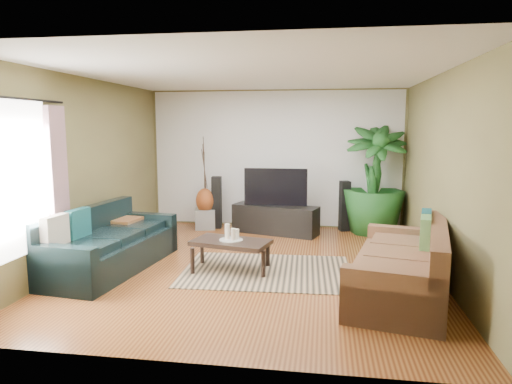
% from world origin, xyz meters
% --- Properties ---
extents(floor, '(5.50, 5.50, 0.00)m').
position_xyz_m(floor, '(0.00, 0.00, 0.00)').
color(floor, brown).
rests_on(floor, ground).
extents(ceiling, '(5.50, 5.50, 0.00)m').
position_xyz_m(ceiling, '(0.00, 0.00, 2.70)').
color(ceiling, white).
rests_on(ceiling, ground).
extents(wall_back, '(5.00, 0.00, 5.00)m').
position_xyz_m(wall_back, '(0.00, 2.75, 1.35)').
color(wall_back, brown).
rests_on(wall_back, ground).
extents(wall_front, '(5.00, 0.00, 5.00)m').
position_xyz_m(wall_front, '(0.00, -2.75, 1.35)').
color(wall_front, brown).
rests_on(wall_front, ground).
extents(wall_left, '(0.00, 5.50, 5.50)m').
position_xyz_m(wall_left, '(-2.50, 0.00, 1.35)').
color(wall_left, brown).
rests_on(wall_left, ground).
extents(wall_right, '(0.00, 5.50, 5.50)m').
position_xyz_m(wall_right, '(2.50, 0.00, 1.35)').
color(wall_right, brown).
rests_on(wall_right, ground).
extents(backwall_panel, '(4.90, 0.00, 4.90)m').
position_xyz_m(backwall_panel, '(0.00, 2.74, 1.35)').
color(backwall_panel, white).
rests_on(backwall_panel, ground).
extents(window_pane, '(0.00, 1.80, 1.80)m').
position_xyz_m(window_pane, '(-2.48, -1.60, 1.40)').
color(window_pane, white).
rests_on(window_pane, ground).
extents(curtain_far, '(0.08, 0.35, 2.20)m').
position_xyz_m(curtain_far, '(-2.43, -0.85, 1.15)').
color(curtain_far, gray).
rests_on(curtain_far, ground).
extents(curtain_rod, '(0.03, 1.90, 0.03)m').
position_xyz_m(curtain_rod, '(-2.43, -1.60, 2.30)').
color(curtain_rod, black).
rests_on(curtain_rod, ground).
extents(sofa_left, '(1.24, 2.38, 0.85)m').
position_xyz_m(sofa_left, '(-1.98, -0.40, 0.42)').
color(sofa_left, black).
rests_on(sofa_left, floor).
extents(sofa_right, '(1.47, 2.41, 0.85)m').
position_xyz_m(sofa_right, '(1.88, -0.81, 0.42)').
color(sofa_right, brown).
rests_on(sofa_right, floor).
extents(area_rug, '(2.36, 1.72, 0.01)m').
position_xyz_m(area_rug, '(0.21, -0.20, 0.01)').
color(area_rug, tan).
rests_on(area_rug, floor).
extents(coffee_table, '(1.15, 0.80, 0.43)m').
position_xyz_m(coffee_table, '(-0.29, -0.23, 0.21)').
color(coffee_table, black).
rests_on(coffee_table, floor).
extents(candle_tray, '(0.32, 0.32, 0.01)m').
position_xyz_m(candle_tray, '(-0.29, -0.23, 0.44)').
color(candle_tray, '#9B9C96').
rests_on(candle_tray, coffee_table).
extents(candle_tall, '(0.07, 0.07, 0.21)m').
position_xyz_m(candle_tall, '(-0.35, -0.20, 0.55)').
color(candle_tall, '#F3E4CD').
rests_on(candle_tall, candle_tray).
extents(candle_mid, '(0.07, 0.07, 0.16)m').
position_xyz_m(candle_mid, '(-0.25, -0.27, 0.52)').
color(candle_mid, beige).
rests_on(candle_mid, candle_tray).
extents(candle_short, '(0.07, 0.07, 0.13)m').
position_xyz_m(candle_short, '(-0.22, -0.17, 0.51)').
color(candle_short, beige).
rests_on(candle_short, candle_tray).
extents(tv_stand, '(1.67, 0.91, 0.53)m').
position_xyz_m(tv_stand, '(0.08, 2.07, 0.27)').
color(tv_stand, black).
rests_on(tv_stand, floor).
extents(television, '(1.17, 0.06, 0.69)m').
position_xyz_m(television, '(0.08, 2.09, 0.88)').
color(television, black).
rests_on(television, tv_stand).
extents(speaker_left, '(0.20, 0.22, 1.02)m').
position_xyz_m(speaker_left, '(-1.11, 2.37, 0.51)').
color(speaker_left, black).
rests_on(speaker_left, floor).
extents(speaker_right, '(0.22, 0.23, 0.96)m').
position_xyz_m(speaker_right, '(1.37, 2.50, 0.48)').
color(speaker_right, black).
rests_on(speaker_right, floor).
extents(potted_plant, '(1.14, 1.14, 2.02)m').
position_xyz_m(potted_plant, '(1.89, 2.38, 1.01)').
color(potted_plant, '#1A501C').
rests_on(potted_plant, floor).
extents(plant_pot, '(0.37, 0.37, 0.29)m').
position_xyz_m(plant_pot, '(1.89, 2.38, 0.15)').
color(plant_pot, black).
rests_on(plant_pot, floor).
extents(pedestal, '(0.46, 0.46, 0.38)m').
position_xyz_m(pedestal, '(-1.32, 2.27, 0.19)').
color(pedestal, gray).
rests_on(pedestal, floor).
extents(vase, '(0.35, 0.35, 0.49)m').
position_xyz_m(vase, '(-1.32, 2.27, 0.55)').
color(vase, brown).
rests_on(vase, pedestal).
extents(side_table, '(0.60, 0.60, 0.57)m').
position_xyz_m(side_table, '(-2.16, 0.39, 0.28)').
color(side_table, brown).
rests_on(side_table, floor).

